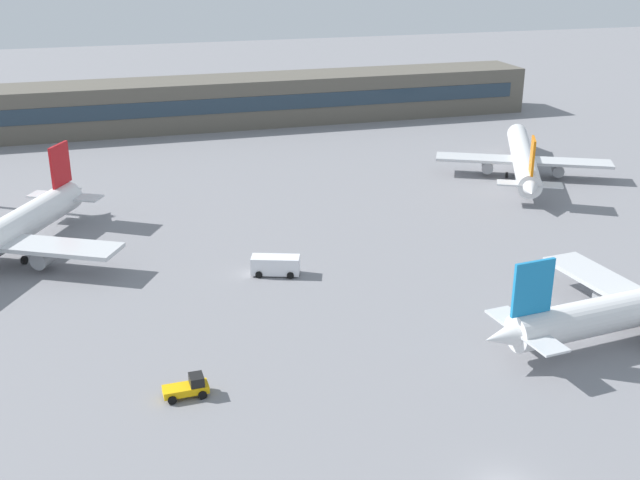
% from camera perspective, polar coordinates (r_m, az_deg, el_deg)
% --- Properties ---
extents(ground_plane, '(400.00, 400.00, 0.00)m').
position_cam_1_polar(ground_plane, '(87.60, 0.73, -1.75)').
color(ground_plane, gray).
extents(terminal_building, '(123.94, 12.13, 9.00)m').
position_cam_1_polar(terminal_building, '(153.88, -7.24, 9.97)').
color(terminal_building, '#5B564C').
rests_on(terminal_building, ground_plane).
extents(airplane_far, '(25.19, 34.84, 9.29)m').
position_cam_1_polar(airplane_far, '(123.77, 14.58, 5.89)').
color(airplane_far, silver).
rests_on(airplane_far, ground_plane).
extents(baggage_tug_yellow, '(3.65, 1.91, 1.75)m').
position_cam_1_polar(baggage_tug_yellow, '(64.10, -9.57, -10.55)').
color(baggage_tug_yellow, '#F2B20C').
rests_on(baggage_tug_yellow, ground_plane).
extents(service_van_white, '(5.57, 3.60, 2.08)m').
position_cam_1_polar(service_van_white, '(84.59, -3.25, -1.84)').
color(service_van_white, white).
rests_on(service_van_white, ground_plane).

